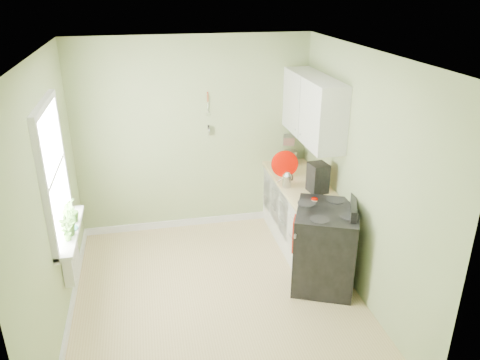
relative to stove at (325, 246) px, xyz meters
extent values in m
cube|color=tan|center=(-1.28, -0.05, -0.50)|extent=(3.20, 3.60, 0.02)
cube|color=white|center=(-1.28, -0.05, 2.22)|extent=(3.20, 3.60, 0.02)
cube|color=#A2B37A|center=(-1.28, 1.76, 0.86)|extent=(3.20, 0.02, 2.70)
cube|color=#A2B37A|center=(-2.89, -0.05, 0.86)|extent=(0.02, 3.60, 2.70)
cube|color=#A2B37A|center=(0.33, -0.05, 0.86)|extent=(0.02, 3.60, 2.70)
cube|color=white|center=(0.02, 0.95, -0.05)|extent=(0.60, 1.60, 0.87)
cube|color=beige|center=(0.01, 0.95, 0.40)|extent=(0.64, 1.60, 0.04)
cube|color=white|center=(0.15, 1.05, 1.36)|extent=(0.35, 1.40, 0.80)
cube|color=white|center=(-2.87, 0.25, 1.06)|extent=(0.02, 1.00, 1.30)
cube|color=white|center=(-2.85, 0.25, 1.75)|extent=(0.06, 1.14, 0.07)
cube|color=white|center=(-2.85, 0.25, 0.38)|extent=(0.06, 1.14, 0.07)
cube|color=white|center=(-2.85, 0.25, 1.06)|extent=(0.04, 1.00, 0.04)
cube|color=white|center=(-2.79, 0.25, 0.39)|extent=(0.18, 1.14, 0.04)
cube|color=white|center=(-2.82, 0.20, 0.06)|extent=(0.12, 0.50, 0.35)
cylinder|color=beige|center=(-1.08, 1.73, 1.39)|extent=(0.02, 0.02, 0.10)
cylinder|color=silver|center=(-1.08, 1.73, 1.27)|extent=(0.01, 0.01, 0.16)
cylinder|color=silver|center=(-1.08, 1.73, 0.93)|extent=(0.01, 0.14, 0.14)
cube|color=black|center=(0.00, 0.00, -0.02)|extent=(0.93, 0.99, 0.93)
cube|color=black|center=(0.00, 0.00, 0.46)|extent=(0.93, 0.99, 0.03)
cube|color=black|center=(0.30, 0.00, 0.53)|extent=(0.37, 0.74, 0.14)
cylinder|color=#B2B2B7|center=(-0.35, 0.00, 0.34)|extent=(0.28, 0.60, 0.02)
cube|color=red|center=(-0.35, 0.10, 0.15)|extent=(0.11, 0.22, 0.39)
cube|color=#B2B2B7|center=(0.07, 1.67, 0.47)|extent=(0.32, 0.39, 0.09)
cube|color=#B2B2B7|center=(0.07, 1.81, 0.62)|extent=(0.16, 0.13, 0.24)
cube|color=#B2B2B7|center=(0.07, 1.69, 0.76)|extent=(0.26, 0.36, 0.11)
sphere|color=#B2B2B7|center=(0.07, 1.81, 0.80)|extent=(0.13, 0.13, 0.13)
cylinder|color=silver|center=(0.07, 1.60, 0.53)|extent=(0.19, 0.19, 0.15)
cylinder|color=silver|center=(-0.23, 0.81, 0.50)|extent=(0.11, 0.11, 0.16)
cone|color=silver|center=(-0.23, 0.81, 0.60)|extent=(0.11, 0.11, 0.04)
cylinder|color=silver|center=(-0.31, 0.81, 0.52)|extent=(0.11, 0.02, 0.08)
cube|color=black|center=(0.10, 0.60, 0.60)|extent=(0.24, 0.26, 0.37)
cylinder|color=black|center=(0.07, 0.60, 0.49)|extent=(0.11, 0.11, 0.13)
cylinder|color=#BA0B00|center=(-0.16, 1.15, 0.60)|extent=(0.36, 0.10, 0.36)
cylinder|color=beige|center=(-0.07, 0.25, 0.46)|extent=(0.07, 0.07, 0.07)
cylinder|color=#BA0B00|center=(-0.07, 0.25, 0.50)|extent=(0.08, 0.08, 0.01)
imported|color=#497D2E|center=(-2.78, 0.01, 0.55)|extent=(0.16, 0.13, 0.27)
imported|color=#497D2E|center=(-2.78, 0.14, 0.58)|extent=(0.19, 0.22, 0.34)
imported|color=#497D2E|center=(-2.78, 0.42, 0.55)|extent=(0.15, 0.15, 0.27)
camera|label=1|loc=(-1.92, -4.36, 2.83)|focal=35.00mm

